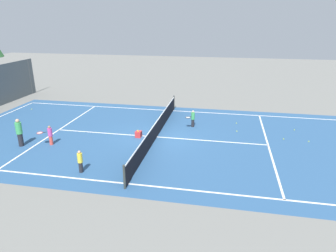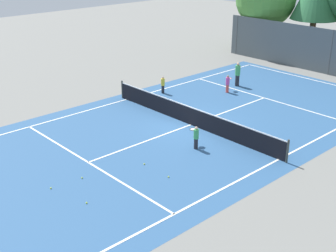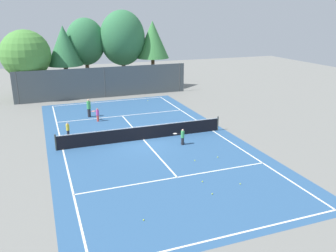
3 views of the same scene
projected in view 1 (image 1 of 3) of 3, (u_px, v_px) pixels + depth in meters
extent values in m
plane|color=slate|center=(157.00, 137.00, 17.98)|extent=(80.00, 80.00, 0.00)
cube|color=#2D5684|center=(157.00, 137.00, 17.98)|extent=(13.00, 25.00, 0.00)
cube|color=white|center=(128.00, 184.00, 12.89)|extent=(0.10, 24.00, 0.01)
cube|color=white|center=(173.00, 111.00, 23.06)|extent=(0.10, 24.00, 0.01)
cube|color=white|center=(268.00, 145.00, 16.82)|extent=(11.00, 0.10, 0.01)
cube|color=white|center=(59.00, 130.00, 19.13)|extent=(11.00, 0.10, 0.01)
cube|color=white|center=(157.00, 137.00, 17.98)|extent=(0.10, 12.80, 0.01)
cylinder|color=#333833|center=(124.00, 177.00, 12.34)|extent=(0.10, 0.10, 1.10)
cylinder|color=#333833|center=(174.00, 103.00, 23.24)|extent=(0.10, 0.10, 1.10)
cube|color=black|center=(157.00, 130.00, 17.82)|extent=(11.80, 0.03, 0.95)
cube|color=white|center=(157.00, 122.00, 17.65)|extent=(11.80, 0.04, 0.05)
cylinder|color=#3F4447|center=(30.00, 77.00, 27.80)|extent=(0.12, 0.12, 3.20)
cylinder|color=#E54C3F|center=(51.00, 140.00, 16.81)|extent=(0.19, 0.19, 0.52)
cylinder|color=#D14799|center=(50.00, 132.00, 16.64)|extent=(0.24, 0.24, 0.46)
sphere|color=#A37556|center=(49.00, 127.00, 16.54)|extent=(0.14, 0.14, 0.14)
cylinder|color=black|center=(45.00, 132.00, 16.55)|extent=(0.13, 0.19, 0.03)
torus|color=red|center=(40.00, 133.00, 16.47)|extent=(0.45, 0.45, 0.03)
cylinder|color=silver|center=(40.00, 133.00, 16.47)|extent=(0.38, 0.38, 0.00)
cylinder|color=#232328|center=(21.00, 140.00, 16.62)|extent=(0.27, 0.27, 0.73)
cylinder|color=#3FA559|center=(19.00, 128.00, 16.38)|extent=(0.34, 0.34, 0.64)
sphere|color=tan|center=(17.00, 121.00, 16.24)|extent=(0.20, 0.20, 0.20)
cylinder|color=#232328|center=(81.00, 167.00, 13.80)|extent=(0.19, 0.19, 0.51)
cylinder|color=yellow|center=(80.00, 158.00, 13.64)|extent=(0.23, 0.23, 0.44)
sphere|color=tan|center=(79.00, 152.00, 13.54)|extent=(0.14, 0.14, 0.14)
cylinder|color=#232328|center=(193.00, 123.00, 19.59)|extent=(0.19, 0.19, 0.52)
cylinder|color=#3FA559|center=(193.00, 116.00, 19.42)|extent=(0.24, 0.24, 0.45)
sphere|color=beige|center=(193.00, 112.00, 19.32)|extent=(0.14, 0.14, 0.14)
cylinder|color=black|center=(190.00, 117.00, 19.23)|extent=(0.19, 0.13, 0.03)
torus|color=black|center=(188.00, 118.00, 19.05)|extent=(0.45, 0.45, 0.03)
cylinder|color=silver|center=(188.00, 118.00, 19.05)|extent=(0.38, 0.38, 0.00)
cube|color=red|center=(138.00, 134.00, 17.91)|extent=(0.37, 0.34, 0.36)
sphere|color=#CCE533|center=(138.00, 131.00, 17.77)|extent=(0.07, 0.07, 0.07)
sphere|color=#CCE533|center=(138.00, 130.00, 17.92)|extent=(0.07, 0.07, 0.07)
sphere|color=#CCE533|center=(237.00, 131.00, 18.81)|extent=(0.07, 0.07, 0.07)
sphere|color=#CCE533|center=(236.00, 123.00, 20.24)|extent=(0.07, 0.07, 0.07)
sphere|color=#CCE533|center=(32.00, 109.00, 23.37)|extent=(0.07, 0.07, 0.07)
sphere|color=#CCE533|center=(284.00, 139.00, 17.60)|extent=(0.07, 0.07, 0.07)
sphere|color=#CCE533|center=(294.00, 130.00, 19.04)|extent=(0.07, 0.07, 0.07)
sphere|color=#CCE533|center=(309.00, 141.00, 17.24)|extent=(0.07, 0.07, 0.07)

